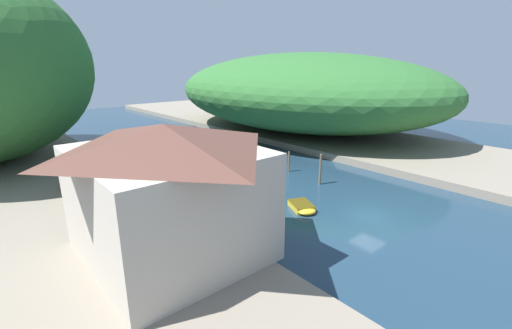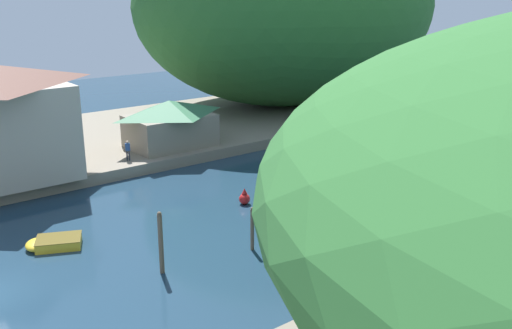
{
  "view_description": "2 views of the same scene",
  "coord_description": "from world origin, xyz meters",
  "px_view_note": "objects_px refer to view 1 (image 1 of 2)",
  "views": [
    {
      "loc": [
        -25.46,
        -14.29,
        12.95
      ],
      "look_at": [
        -1.25,
        13.86,
        1.96
      ],
      "focal_mm": 24.0,
      "sensor_mm": 36.0,
      "label": 1
    },
    {
      "loc": [
        27.98,
        -4.57,
        14.49
      ],
      "look_at": [
        -2.37,
        19.21,
        2.58
      ],
      "focal_mm": 40.0,
      "sensor_mm": 36.0,
      "label": 2
    }
  ],
  "objects_px": {
    "boat_white_cruiser": "(253,148)",
    "person_by_boathouse": "(145,188)",
    "boathouse_shed": "(105,168)",
    "boat_navy_launch": "(303,208)",
    "boat_small_dinghy": "(155,141)",
    "waterfront_building": "(168,189)",
    "person_on_quay": "(199,219)",
    "boat_moored_right": "(192,129)",
    "channel_buoy_near": "(230,170)",
    "boat_far_upstream": "(217,136)",
    "boat_red_skiff": "(123,135)"
  },
  "relations": [
    {
      "from": "person_on_quay",
      "to": "person_by_boathouse",
      "type": "distance_m",
      "value": 8.9
    },
    {
      "from": "boathouse_shed",
      "to": "boat_small_dinghy",
      "type": "relative_size",
      "value": 1.37
    },
    {
      "from": "person_by_boathouse",
      "to": "boat_navy_launch",
      "type": "bearing_deg",
      "value": -115.68
    },
    {
      "from": "boat_moored_right",
      "to": "person_on_quay",
      "type": "height_order",
      "value": "person_on_quay"
    },
    {
      "from": "boat_moored_right",
      "to": "channel_buoy_near",
      "type": "bearing_deg",
      "value": -79.85
    },
    {
      "from": "boat_navy_launch",
      "to": "person_on_quay",
      "type": "distance_m",
      "value": 10.46
    },
    {
      "from": "channel_buoy_near",
      "to": "person_by_boathouse",
      "type": "distance_m",
      "value": 12.39
    },
    {
      "from": "waterfront_building",
      "to": "boat_white_cruiser",
      "type": "bearing_deg",
      "value": 40.19
    },
    {
      "from": "waterfront_building",
      "to": "boat_far_upstream",
      "type": "bearing_deg",
      "value": 51.55
    },
    {
      "from": "person_by_boathouse",
      "to": "boat_red_skiff",
      "type": "bearing_deg",
      "value": 1.01
    },
    {
      "from": "boat_white_cruiser",
      "to": "boat_moored_right",
      "type": "distance_m",
      "value": 20.36
    },
    {
      "from": "boathouse_shed",
      "to": "channel_buoy_near",
      "type": "xyz_separation_m",
      "value": [
        13.75,
        -2.04,
        -2.63
      ]
    },
    {
      "from": "boat_red_skiff",
      "to": "boat_small_dinghy",
      "type": "relative_size",
      "value": 0.59
    },
    {
      "from": "boat_red_skiff",
      "to": "person_on_quay",
      "type": "bearing_deg",
      "value": -19.26
    },
    {
      "from": "boat_white_cruiser",
      "to": "boat_red_skiff",
      "type": "bearing_deg",
      "value": 86.42
    },
    {
      "from": "boathouse_shed",
      "to": "boat_navy_launch",
      "type": "bearing_deg",
      "value": -50.66
    },
    {
      "from": "waterfront_building",
      "to": "person_on_quay",
      "type": "distance_m",
      "value": 4.58
    },
    {
      "from": "boat_small_dinghy",
      "to": "person_by_boathouse",
      "type": "distance_m",
      "value": 27.26
    },
    {
      "from": "boat_small_dinghy",
      "to": "boat_moored_right",
      "type": "distance_m",
      "value": 12.82
    },
    {
      "from": "boat_red_skiff",
      "to": "boathouse_shed",
      "type": "bearing_deg",
      "value": -28.85
    },
    {
      "from": "boat_white_cruiser",
      "to": "boat_moored_right",
      "type": "relative_size",
      "value": 0.88
    },
    {
      "from": "waterfront_building",
      "to": "boat_small_dinghy",
      "type": "height_order",
      "value": "waterfront_building"
    },
    {
      "from": "boat_white_cruiser",
      "to": "channel_buoy_near",
      "type": "height_order",
      "value": "channel_buoy_near"
    },
    {
      "from": "boat_white_cruiser",
      "to": "person_by_boathouse",
      "type": "relative_size",
      "value": 2.65
    },
    {
      "from": "boathouse_shed",
      "to": "boat_navy_launch",
      "type": "height_order",
      "value": "boathouse_shed"
    },
    {
      "from": "boathouse_shed",
      "to": "waterfront_building",
      "type": "bearing_deg",
      "value": -92.59
    },
    {
      "from": "boat_red_skiff",
      "to": "person_by_boathouse",
      "type": "xyz_separation_m",
      "value": [
        -10.4,
        -34.17,
        1.63
      ]
    },
    {
      "from": "waterfront_building",
      "to": "boat_far_upstream",
      "type": "xyz_separation_m",
      "value": [
        25.65,
        32.3,
        -5.12
      ]
    },
    {
      "from": "boat_moored_right",
      "to": "boat_far_upstream",
      "type": "bearing_deg",
      "value": -58.05
    },
    {
      "from": "boat_far_upstream",
      "to": "person_by_boathouse",
      "type": "distance_m",
      "value": 32.11
    },
    {
      "from": "waterfront_building",
      "to": "boat_navy_launch",
      "type": "relative_size",
      "value": 3.37
    },
    {
      "from": "boat_white_cruiser",
      "to": "person_by_boathouse",
      "type": "bearing_deg",
      "value": 175.69
    },
    {
      "from": "waterfront_building",
      "to": "person_by_boathouse",
      "type": "distance_m",
      "value": 10.95
    },
    {
      "from": "waterfront_building",
      "to": "person_on_quay",
      "type": "relative_size",
      "value": 7.13
    },
    {
      "from": "boat_far_upstream",
      "to": "person_by_boathouse",
      "type": "xyz_separation_m",
      "value": [
        -23.14,
        -22.19,
        1.73
      ]
    },
    {
      "from": "waterfront_building",
      "to": "person_by_boathouse",
      "type": "relative_size",
      "value": 7.13
    },
    {
      "from": "boat_small_dinghy",
      "to": "person_on_quay",
      "type": "distance_m",
      "value": 35.32
    },
    {
      "from": "boat_white_cruiser",
      "to": "person_on_quay",
      "type": "relative_size",
      "value": 2.65
    },
    {
      "from": "person_by_boathouse",
      "to": "person_on_quay",
      "type": "bearing_deg",
      "value": -160.0
    },
    {
      "from": "waterfront_building",
      "to": "boat_small_dinghy",
      "type": "distance_m",
      "value": 37.77
    },
    {
      "from": "boat_red_skiff",
      "to": "waterfront_building",
      "type": "bearing_deg",
      "value": -22.34
    },
    {
      "from": "boat_moored_right",
      "to": "person_on_quay",
      "type": "distance_m",
      "value": 46.02
    },
    {
      "from": "boat_far_upstream",
      "to": "boathouse_shed",
      "type": "bearing_deg",
      "value": -87.43
    },
    {
      "from": "boathouse_shed",
      "to": "person_on_quay",
      "type": "relative_size",
      "value": 4.58
    },
    {
      "from": "boat_navy_launch",
      "to": "boat_white_cruiser",
      "type": "xyz_separation_m",
      "value": [
        11.54,
        20.77,
        -0.01
      ]
    },
    {
      "from": "boat_navy_launch",
      "to": "channel_buoy_near",
      "type": "xyz_separation_m",
      "value": [
        1.35,
        13.09,
        0.18
      ]
    },
    {
      "from": "person_by_boathouse",
      "to": "boat_white_cruiser",
      "type": "bearing_deg",
      "value": -46.27
    },
    {
      "from": "person_by_boathouse",
      "to": "boat_far_upstream",
      "type": "bearing_deg",
      "value": -28.27
    },
    {
      "from": "boat_small_dinghy",
      "to": "person_on_quay",
      "type": "bearing_deg",
      "value": 23.43
    },
    {
      "from": "boat_white_cruiser",
      "to": "boat_small_dinghy",
      "type": "distance_m",
      "value": 16.84
    }
  ]
}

